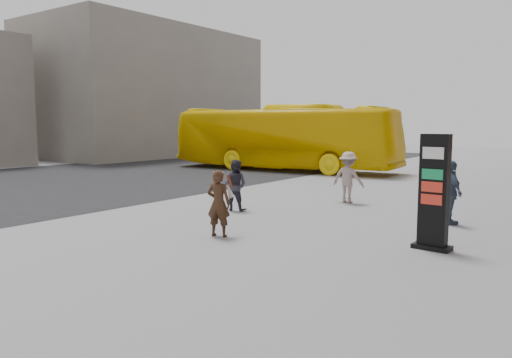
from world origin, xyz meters
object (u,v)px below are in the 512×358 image
Objects in this scene: pedestrian_a at (235,185)px; pedestrian_b at (348,177)px; pedestrian_c at (450,193)px; info_pylon at (434,192)px; woman at (219,202)px; bus at (283,138)px.

pedestrian_b is (2.15, 3.34, 0.08)m from pedestrian_a.
info_pylon is at bearing 143.95° from pedestrian_c.
pedestrian_b is at bearing 135.86° from info_pylon.
woman is at bearing 110.97° from pedestrian_a.
pedestrian_a is at bearing 58.33° from pedestrian_b.
pedestrian_a is at bearing 61.60° from pedestrian_c.
pedestrian_a is at bearing 172.61° from info_pylon.
pedestrian_c is at bearing 156.70° from pedestrian_b.
info_pylon is 0.19× the size of bus.
bus reaches higher than pedestrian_b.
pedestrian_b is at bearing -133.68° from pedestrian_a.
pedestrian_a is 3.97m from pedestrian_b.
pedestrian_c is at bearing -175.16° from pedestrian_a.
pedestrian_a is (5.84, -11.78, -1.03)m from bus.
pedestrian_b is at bearing 21.45° from pedestrian_c.
pedestrian_c is (5.86, 1.66, 0.07)m from pedestrian_a.
woman is 16.65m from bus.
info_pylon is at bearing -176.40° from woman.
pedestrian_a is (-6.28, 1.25, -0.44)m from info_pylon.
pedestrian_a is 0.91× the size of pedestrian_b.
pedestrian_a is at bearing -75.52° from woman.
woman is 0.92× the size of pedestrian_b.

